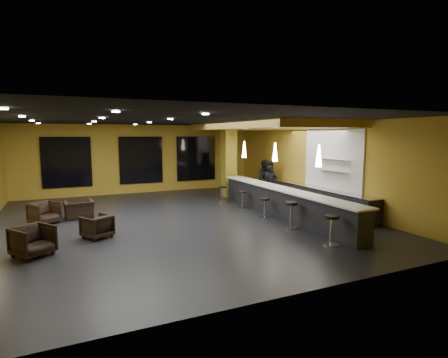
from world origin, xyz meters
name	(u,v)px	position (x,y,z in m)	size (l,w,h in m)	color
floor	(178,221)	(0.00, 0.00, -0.05)	(12.00, 13.00, 0.10)	black
ceiling	(177,118)	(0.00, 0.00, 3.55)	(12.00, 13.00, 0.10)	black
wall_back	(141,159)	(0.00, 6.55, 1.75)	(12.00, 0.10, 3.50)	#A98525
wall_front	(284,205)	(0.00, -6.55, 1.75)	(12.00, 0.10, 3.50)	#A98525
wall_right	(317,165)	(6.05, 0.00, 1.75)	(0.10, 13.00, 3.50)	#A98525
wood_soffit	(263,126)	(4.00, 1.00, 3.36)	(3.60, 8.00, 0.28)	#B08833
window_left	(67,162)	(-3.50, 6.44, 1.70)	(2.20, 0.06, 2.40)	black
window_center	(141,160)	(0.00, 6.44, 1.70)	(2.20, 0.06, 2.40)	black
window_right	(196,158)	(3.00, 6.44, 1.70)	(2.20, 0.06, 2.40)	black
tile_backsplash	(332,160)	(5.96, -1.00, 2.00)	(0.06, 3.20, 2.40)	white
bar_counter	(281,203)	(3.65, -1.00, 0.50)	(0.60, 8.00, 1.00)	black
bar_top	(282,189)	(3.65, -1.00, 1.02)	(0.78, 8.10, 0.05)	white
prep_counter	(316,198)	(5.65, -0.50, 0.43)	(0.70, 6.00, 0.86)	black
prep_top	(317,187)	(5.65, -0.50, 0.89)	(0.72, 6.00, 0.03)	silver
wall_shelf_lower	(333,171)	(5.82, -1.20, 1.60)	(0.30, 1.50, 0.03)	silver
wall_shelf_upper	(333,160)	(5.82, -1.20, 2.05)	(0.30, 1.50, 0.03)	silver
column	(229,161)	(3.65, 3.60, 1.75)	(0.60, 0.60, 3.50)	olive
pendant_0	(319,156)	(3.65, -3.00, 2.35)	(0.20, 0.20, 0.70)	white
pendant_1	(275,152)	(3.65, -0.50, 2.35)	(0.20, 0.20, 0.70)	white
pendant_2	(244,149)	(3.65, 2.00, 2.35)	(0.20, 0.20, 0.70)	white
staff_a	(271,184)	(4.67, 1.42, 0.83)	(0.60, 0.40, 1.65)	black
staff_b	(265,179)	(5.01, 2.43, 0.91)	(0.89, 0.69, 1.83)	black
staff_c	(268,179)	(5.14, 2.40, 0.90)	(0.88, 0.58, 1.81)	black
armchair_a	(33,241)	(-4.36, -2.07, 0.38)	(0.82, 0.84, 0.77)	black
armchair_b	(97,226)	(-2.78, -1.08, 0.34)	(0.72, 0.74, 0.68)	black
armchair_c	(44,213)	(-4.27, 1.35, 0.37)	(0.80, 0.82, 0.75)	black
armchair_d	(79,209)	(-3.18, 1.73, 0.32)	(0.98, 0.86, 0.64)	black
bar_stool_0	(331,226)	(2.97, -4.45, 0.54)	(0.42, 0.42, 0.84)	silver
bar_stool_1	(291,211)	(2.99, -2.55, 0.55)	(0.44, 0.44, 0.86)	silver
bar_stool_2	(265,205)	(2.97, -0.94, 0.46)	(0.36, 0.36, 0.72)	silver
bar_stool_3	(243,197)	(2.99, 0.84, 0.46)	(0.36, 0.36, 0.71)	silver
bar_stool_4	(222,192)	(2.77, 2.38, 0.46)	(0.36, 0.36, 0.71)	silver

